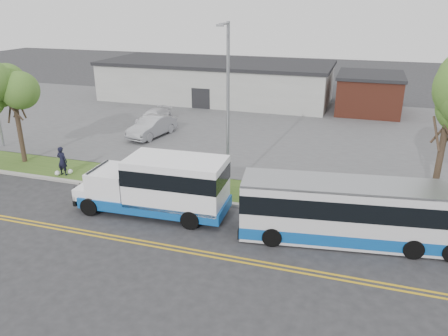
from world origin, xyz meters
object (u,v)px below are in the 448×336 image
(shuttle_bus, at_px, (162,184))
(tree_west, at_px, (13,90))
(pedestrian, at_px, (62,161))
(streetlight_near, at_px, (228,105))
(parked_car_a, at_px, (152,127))
(transit_bus, at_px, (355,212))
(parked_car_b, at_px, (154,117))

(shuttle_bus, bearing_deg, tree_west, 159.32)
(tree_west, relative_size, pedestrian, 3.65)
(streetlight_near, bearing_deg, shuttle_bus, -123.63)
(tree_west, bearing_deg, parked_car_a, 55.03)
(streetlight_near, relative_size, parked_car_a, 1.90)
(parked_car_a, bearing_deg, tree_west, -114.97)
(tree_west, height_order, streetlight_near, streetlight_near)
(parked_car_a, bearing_deg, transit_bus, -26.40)
(tree_west, relative_size, shuttle_bus, 0.83)
(tree_west, xyz_separation_m, transit_bus, (22.25, -3.95, -3.65))
(pedestrian, distance_m, parked_car_a, 9.64)
(shuttle_bus, distance_m, transit_bus, 9.66)
(shuttle_bus, distance_m, parked_car_a, 14.11)
(transit_bus, bearing_deg, tree_west, 161.66)
(pedestrian, height_order, parked_car_b, pedestrian)
(transit_bus, relative_size, parked_car_a, 2.15)
(pedestrian, distance_m, parked_car_b, 13.22)
(streetlight_near, bearing_deg, parked_car_a, 136.81)
(tree_west, distance_m, parked_car_a, 10.87)
(tree_west, bearing_deg, parked_car_b, 71.29)
(parked_car_a, xyz_separation_m, parked_car_b, (-1.71, 3.70, -0.19))
(transit_bus, height_order, parked_car_b, transit_bus)
(shuttle_bus, xyz_separation_m, parked_car_a, (-6.84, 12.31, -0.75))
(streetlight_near, xyz_separation_m, pedestrian, (-10.79, -0.83, -4.19))
(tree_west, bearing_deg, shuttle_bus, -18.03)
(streetlight_near, height_order, transit_bus, streetlight_near)
(streetlight_near, xyz_separation_m, parked_car_a, (-9.26, 8.69, -4.31))
(transit_bus, bearing_deg, parked_car_a, 135.34)
(shuttle_bus, bearing_deg, parked_car_a, 116.41)
(streetlight_near, distance_m, parked_car_a, 13.41)
(tree_west, xyz_separation_m, parked_car_a, (5.74, 8.21, -4.20))
(streetlight_near, xyz_separation_m, parked_car_b, (-10.96, 12.39, -4.50))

